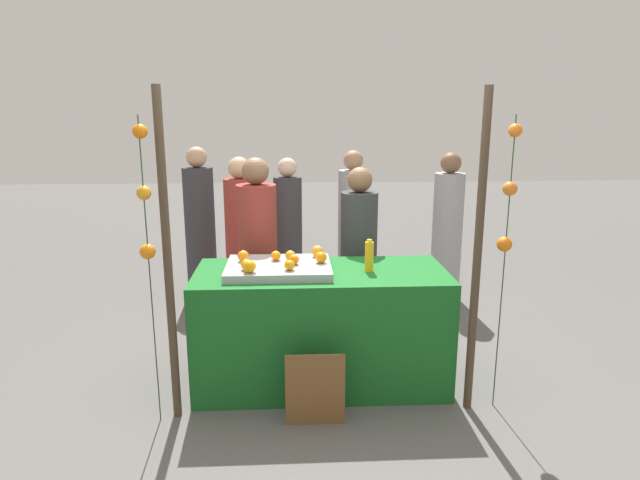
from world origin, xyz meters
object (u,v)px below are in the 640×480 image
(orange_0, at_px, (243,256))
(vendor_left, at_px, (258,262))
(juice_bottle, at_px, (369,256))
(chalkboard_sign, at_px, (315,390))
(stall_counter, at_px, (321,327))
(vendor_right, at_px, (358,264))
(orange_1, at_px, (294,260))

(orange_0, height_order, vendor_left, vendor_left)
(juice_bottle, xyz_separation_m, chalkboard_sign, (-0.42, -0.57, -0.76))
(stall_counter, bearing_deg, orange_0, 172.34)
(stall_counter, relative_size, chalkboard_sign, 3.63)
(chalkboard_sign, xyz_separation_m, vendor_right, (0.44, 1.30, 0.49))
(orange_1, distance_m, juice_bottle, 0.55)
(orange_0, xyz_separation_m, orange_1, (0.38, -0.10, -0.01))
(juice_bottle, bearing_deg, chalkboard_sign, -126.75)
(orange_1, relative_size, vendor_right, 0.05)
(orange_1, bearing_deg, orange_0, 165.05)
(orange_0, xyz_separation_m, chalkboard_sign, (0.50, -0.67, -0.75))
(juice_bottle, xyz_separation_m, vendor_right, (0.01, 0.73, -0.27))
(juice_bottle, height_order, chalkboard_sign, juice_bottle)
(juice_bottle, bearing_deg, orange_1, -179.80)
(vendor_left, bearing_deg, orange_1, -65.77)
(orange_1, xyz_separation_m, juice_bottle, (0.55, 0.00, 0.02))
(juice_bottle, height_order, vendor_left, vendor_left)
(orange_0, height_order, chalkboard_sign, orange_0)
(stall_counter, height_order, orange_0, orange_0)
(orange_1, distance_m, vendor_left, 0.78)
(juice_bottle, relative_size, vendor_left, 0.14)
(orange_1, relative_size, vendor_left, 0.04)
(orange_0, distance_m, juice_bottle, 0.93)
(chalkboard_sign, relative_size, vendor_left, 0.31)
(juice_bottle, relative_size, vendor_right, 0.15)
(vendor_left, bearing_deg, stall_counter, -52.51)
(orange_1, bearing_deg, juice_bottle, 0.20)
(stall_counter, relative_size, orange_0, 22.06)
(chalkboard_sign, height_order, vendor_left, vendor_left)
(juice_bottle, xyz_separation_m, vendor_left, (-0.86, 0.68, -0.22))
(chalkboard_sign, relative_size, vendor_right, 0.32)
(orange_0, bearing_deg, juice_bottle, -6.06)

